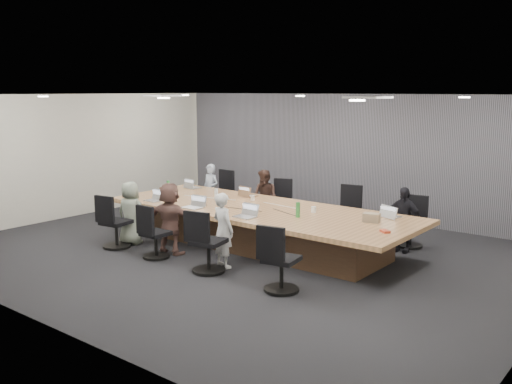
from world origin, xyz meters
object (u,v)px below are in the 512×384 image
Objects in this scene: bottle_green_left at (168,186)px; person_4 at (131,213)px; laptop_4 at (153,201)px; person_6 at (223,230)px; chair_4 at (116,226)px; person_0 at (211,190)px; person_3 at (403,219)px; person_1 at (265,198)px; chair_7 at (282,265)px; mug_brown at (161,190)px; laptop_3 at (390,216)px; laptop_5 at (192,208)px; chair_1 at (275,206)px; chair_5 at (156,238)px; chair_6 at (209,247)px; laptop_6 at (244,217)px; chair_0 at (221,196)px; snack_packet at (385,231)px; person_5 at (170,218)px; conference_table at (259,226)px; bottle_green_right at (298,210)px; laptop_0 at (194,188)px; chair_2 at (344,215)px; laptop_1 at (249,196)px; chair_3 at (410,228)px; stapler at (252,210)px; canvas_bag at (372,218)px; bottle_clear at (216,195)px.

person_4 is at bearing -68.19° from bottle_green_left.
laptop_4 is 0.24× the size of person_6.
person_0 is (-0.45, 3.05, 0.21)m from chair_4.
person_3 reaches higher than laptop_4.
chair_7 is at bearing -49.37° from person_1.
mug_brown is at bearing -78.60° from person_4.
mug_brown is (-4.88, -0.81, 0.04)m from laptop_3.
person_1 is 3.57× the size of laptop_3.
person_4 is 2.33m from person_6.
mug_brown is at bearing 151.35° from laptop_5.
chair_1 reaches higher than chair_5.
chair_6 is 0.69× the size of person_0.
chair_5 is 1.46m from laptop_4.
laptop_4 is 0.86× the size of laptop_6.
snack_packet is at bearing 160.68° from chair_0.
person_3 is at bearing 177.43° from chair_0.
chair_5 is at bearing -48.16° from bottle_green_left.
laptop_4 is 0.24× the size of person_5.
conference_table is at bearing -136.14° from person_5.
laptop_4 is at bearing -169.22° from bottle_green_right.
person_4 is 5.35× the size of bottle_green_left.
chair_0 is at bearing -36.36° from person_6.
person_1 is at bearing 63.02° from laptop_4.
laptop_5 is at bearing -25.01° from mug_brown.
chair_1 reaches higher than conference_table.
laptop_0 is (-1.53, 2.50, 0.38)m from chair_5.
person_1 is at bearing 1.42° from chair_2.
person_4 is 11.91× the size of mug_brown.
person_4 is at bearing -167.01° from snack_packet.
laptop_1 is 0.26× the size of person_5.
person_3 is (3.13, 0.55, -0.16)m from laptop_1.
chair_1 is 1.05× the size of chair_3.
bottle_green_right is at bearing 53.47° from laptop_3.
laptop_6 reaches higher than conference_table.
person_0 is (-2.48, 1.35, 0.21)m from conference_table.
chair_6 is (1.25, 0.00, 0.05)m from chair_5.
chair_6 is at bearing -122.97° from person_3.
person_0 is at bearing 155.77° from bottle_green_right.
laptop_4 is at bearing -117.91° from person_1.
chair_4 is 3.77m from chair_7.
bottle_green_left is 2.78m from stapler.
person_1 is (1.13, 3.05, 0.21)m from chair_4.
person_6 is at bearing 169.08° from person_5.
chair_2 is 0.63× the size of person_5.
chair_0 is 0.69× the size of person_1.
laptop_3 is (0.00, -0.90, 0.39)m from chair_3.
chair_0 is at bearing 162.54° from canvas_bag.
chair_2 reaches higher than laptop_4.
bottle_clear reaches higher than laptop_0.
chair_3 is at bearing 6.58° from person_0.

